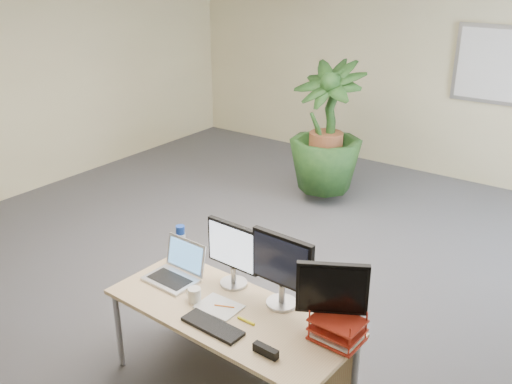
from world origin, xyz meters
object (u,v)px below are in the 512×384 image
Objects in this scene: monitor_left at (233,250)px; laptop at (177,270)px; floor_plant at (326,141)px; monitor_right at (282,266)px; desk at (238,321)px.

monitor_left is 0.47m from laptop.
monitor_left is (0.97, -3.01, 0.16)m from floor_plant.
laptop is (-0.80, -0.15, -0.23)m from monitor_right.
laptop reaches higher than desk.
monitor_right is at bearing -65.48° from floor_plant.
floor_plant is 3.32m from monitor_right.
floor_plant is at bearing 100.38° from laptop.
monitor_right reaches higher than laptop.
floor_plant reaches higher than desk.
monitor_right is at bearing 35.68° from desk.
desk is 1.13× the size of floor_plant.
desk is 0.47m from monitor_left.
desk is at bearing -70.31° from floor_plant.
monitor_left is 0.93× the size of monitor_right.
monitor_right is at bearing 10.85° from laptop.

